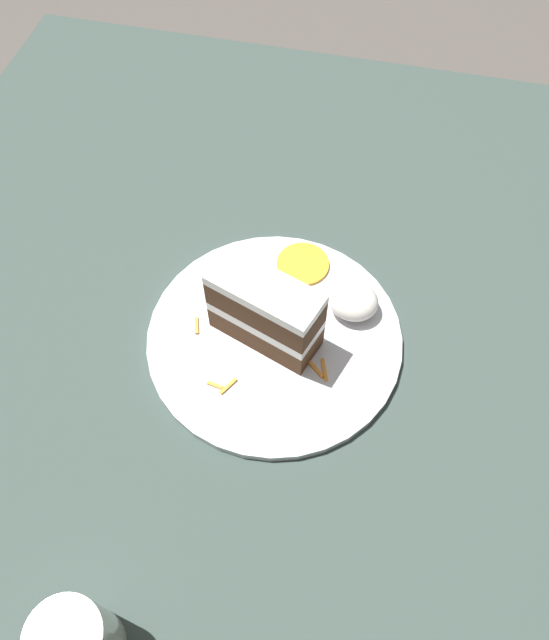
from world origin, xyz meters
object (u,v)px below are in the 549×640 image
(cake_slice, at_px, (265,311))
(plate, at_px, (274,338))
(orange_garnish, at_px, (303,264))
(cream_dollop, at_px, (354,301))

(cake_slice, bearing_deg, plate, -69.55)
(orange_garnish, bearing_deg, plate, -96.13)
(plate, relative_size, cream_dollop, 5.12)
(plate, xyz_separation_m, orange_garnish, (0.01, 0.11, 0.01))
(cake_slice, height_order, cream_dollop, cake_slice)
(cream_dollop, relative_size, orange_garnish, 0.88)
(cream_dollop, distance_m, orange_garnish, 0.09)
(plate, xyz_separation_m, cream_dollop, (0.08, 0.06, 0.02))
(cake_slice, relative_size, cream_dollop, 2.32)
(cake_slice, height_order, orange_garnish, cake_slice)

